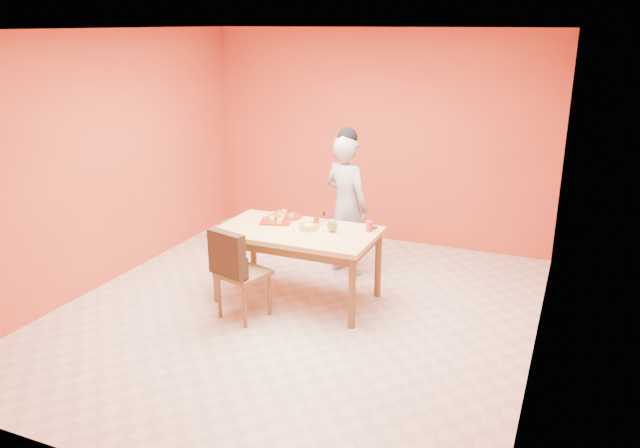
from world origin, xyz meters
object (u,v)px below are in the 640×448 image
at_px(egg_ornament, 332,225).
at_px(red_dinner_plate, 289,217).
at_px(sponge_cake, 309,227).
at_px(pastry_platter, 276,220).
at_px(dining_chair, 242,271).
at_px(magenta_glass, 369,226).
at_px(dining_table, 297,239).
at_px(checker_tin, 372,227).
at_px(person, 346,206).

bearing_deg(egg_ornament, red_dinner_plate, 143.29).
xyz_separation_m(red_dinner_plate, sponge_cake, (0.37, -0.32, 0.03)).
distance_m(pastry_platter, egg_ornament, 0.68).
bearing_deg(dining_chair, magenta_glass, 55.03).
bearing_deg(dining_table, dining_chair, -117.36).
height_order(red_dinner_plate, magenta_glass, magenta_glass).
height_order(pastry_platter, magenta_glass, magenta_glass).
height_order(magenta_glass, checker_tin, magenta_glass).
height_order(pastry_platter, red_dinner_plate, pastry_platter).
distance_m(dining_chair, egg_ornament, 1.00).
bearing_deg(dining_table, checker_tin, 27.24).
relative_size(dining_chair, sponge_cake, 4.52).
distance_m(red_dinner_plate, magenta_glass, 0.94).
bearing_deg(dining_chair, pastry_platter, 106.02).
bearing_deg(pastry_platter, checker_tin, 10.15).
height_order(dining_table, person, person).
bearing_deg(dining_chair, dining_table, 77.41).
bearing_deg(red_dinner_plate, person, 50.03).
bearing_deg(sponge_cake, pastry_platter, 161.53).
bearing_deg(egg_ornament, checker_tin, 25.62).
bearing_deg(pastry_platter, sponge_cake, -18.47).
bearing_deg(dining_table, magenta_glass, 19.62).
xyz_separation_m(person, red_dinner_plate, (-0.45, -0.54, -0.03)).
bearing_deg(person, red_dinner_plate, 71.00).
bearing_deg(checker_tin, egg_ornament, -141.13).
height_order(dining_table, magenta_glass, magenta_glass).
bearing_deg(dining_table, person, 77.49).
distance_m(dining_table, egg_ornament, 0.39).
relative_size(pastry_platter, red_dinner_plate, 1.14).
xyz_separation_m(person, egg_ornament, (0.15, -0.80, 0.03)).
xyz_separation_m(person, checker_tin, (0.48, -0.53, -0.02)).
bearing_deg(checker_tin, sponge_cake, -149.99).
bearing_deg(magenta_glass, sponge_cake, -158.83).
xyz_separation_m(pastry_platter, sponge_cake, (0.44, -0.15, 0.03)).
distance_m(sponge_cake, checker_tin, 0.65).
distance_m(pastry_platter, sponge_cake, 0.46).
relative_size(person, pastry_platter, 5.10).
distance_m(dining_chair, pastry_platter, 0.82).
height_order(egg_ornament, magenta_glass, egg_ornament).
height_order(person, checker_tin, person).
bearing_deg(red_dinner_plate, dining_chair, -93.23).
relative_size(dining_chair, egg_ornament, 6.88).
xyz_separation_m(pastry_platter, egg_ornament, (0.67, -0.09, 0.06)).
relative_size(dining_chair, person, 0.58).
height_order(dining_table, red_dinner_plate, red_dinner_plate).
relative_size(magenta_glass, checker_tin, 1.03).
bearing_deg(egg_ornament, magenta_glass, 12.49).
xyz_separation_m(dining_table, dining_chair, (-0.31, -0.59, -0.18)).
distance_m(dining_chair, sponge_cake, 0.81).
height_order(red_dinner_plate, checker_tin, checker_tin).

